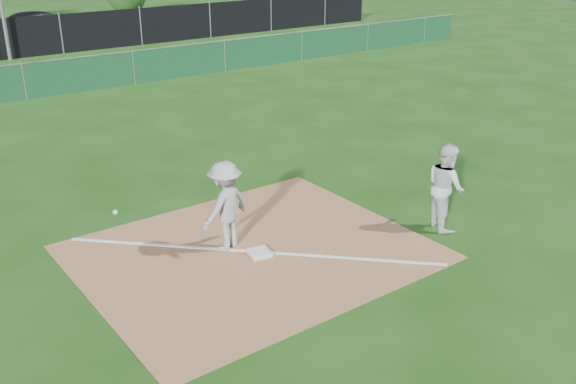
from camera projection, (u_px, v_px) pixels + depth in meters
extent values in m
plane|color=#16420E|center=(78.00, 135.00, 18.40)|extent=(90.00, 90.00, 0.00)
cube|color=#93633B|center=(252.00, 252.00, 11.73)|extent=(6.00, 5.00, 0.02)
cube|color=white|center=(252.00, 251.00, 11.72)|extent=(5.01, 5.01, 0.01)
cube|color=#103B1F|center=(24.00, 83.00, 21.88)|extent=(44.00, 0.05, 1.20)
cube|color=silver|center=(259.00, 253.00, 11.60)|extent=(0.44, 0.44, 0.08)
imported|color=#B3B3B5|center=(226.00, 206.00, 11.58)|extent=(1.22, 0.91, 1.68)
sphere|color=white|center=(115.00, 212.00, 10.22)|extent=(0.08, 0.08, 0.08)
imported|color=silver|center=(446.00, 186.00, 12.43)|extent=(0.92, 1.02, 1.73)
imported|color=black|center=(41.00, 25.00, 33.92)|extent=(5.33, 3.64, 1.43)
cylinder|color=#382316|center=(128.00, 9.00, 42.76)|extent=(0.24, 0.24, 0.90)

